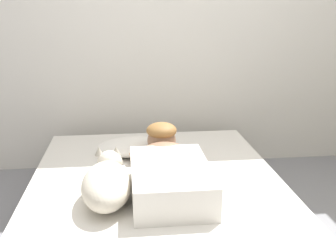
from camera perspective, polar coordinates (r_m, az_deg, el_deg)
back_wall at (r=3.40m, az=1.41°, el=15.07°), size 3.85×0.12×2.50m
bed at (r=2.48m, az=-1.60°, el=-11.61°), size 1.55×1.92×0.36m
pillow at (r=2.79m, az=-4.85°, el=-2.97°), size 0.52×0.32×0.11m
person_lying at (r=2.30m, az=-0.06°, el=-6.04°), size 0.43×0.92×0.27m
dog at (r=2.15m, az=-8.76°, el=-7.98°), size 0.26×0.57×0.21m
coffee_cup at (r=2.71m, az=1.02°, el=-3.91°), size 0.12×0.09×0.07m
cell_phone at (r=2.26m, az=-2.94°, el=-9.35°), size 0.07×0.14×0.01m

